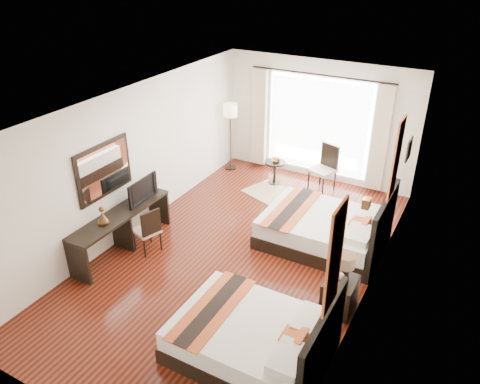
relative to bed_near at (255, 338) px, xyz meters
The scene contains 29 objects.
floor 2.31m from the bed_near, 123.93° to the left, with size 4.50×7.50×0.01m, color #330C09.
ceiling 3.38m from the bed_near, 123.93° to the left, with size 4.50×7.50×0.02m, color white.
wall_headboard 2.40m from the bed_near, 63.02° to the left, with size 0.01×7.50×2.80m, color silver.
wall_desk 4.15m from the bed_near, 151.67° to the left, with size 0.01×7.50×2.80m, color silver.
wall_window 5.89m from the bed_near, 102.76° to the left, with size 4.50×0.01×2.80m, color silver.
wall_entry 2.50m from the bed_near, 124.70° to the right, with size 4.50×0.01×2.80m, color silver.
window_glass 5.86m from the bed_near, 102.79° to the left, with size 2.40×0.02×2.20m, color white.
sheer_curtain 5.80m from the bed_near, 102.92° to the left, with size 2.30×0.02×2.10m, color white.
drape_left 6.24m from the bed_near, 116.26° to the left, with size 0.35×0.14×2.35m, color #B8AE8E.
drape_right 5.62m from the bed_near, 88.22° to the left, with size 0.35×0.14×2.35m, color #B8AE8E.
art_panel_near 1.90m from the bed_near, ahead, with size 0.03×0.50×1.35m, color maroon.
art_panel_far 3.58m from the bed_near, 72.57° to the left, with size 0.03×0.50×1.35m, color maroon.
wall_sconce 2.35m from the bed_near, 57.59° to the left, with size 0.10×0.14×0.14m, color #422D17.
mirror_frame 3.87m from the bed_near, 162.60° to the left, with size 0.04×1.25×0.95m, color black.
mirror_glass 3.85m from the bed_near, 162.48° to the left, with size 0.01×1.12×0.82m, color white.
bed_near is the anchor object (origin of this frame).
bed_far 3.03m from the bed_near, 91.25° to the left, with size 2.19×1.71×1.24m.
nightstand 1.60m from the bed_near, 63.71° to the left, with size 0.45×0.56×0.54m, color black.
table_lamp 1.79m from the bed_near, 65.15° to the left, with size 0.26×0.26×0.42m.
vase 1.52m from the bed_near, 61.26° to the left, with size 0.12×0.12×0.12m, color black.
console_desk 3.45m from the bed_near, 161.45° to the left, with size 0.50×2.20×0.76m, color black.
television 3.71m from the bed_near, 153.12° to the left, with size 0.80×0.10×0.46m, color black.
bronze_figurine 3.39m from the bed_near, 168.07° to the left, with size 0.19×0.19×0.29m, color #422D17, non-canonical shape.
desk_chair 3.11m from the bed_near, 155.84° to the left, with size 0.52×0.52×0.88m.
floor_lamp 6.14m from the bed_near, 122.84° to the left, with size 0.33×0.33×1.66m.
side_table 5.24m from the bed_near, 112.12° to the left, with size 0.48×0.48×0.55m, color black.
fruit_bowl 5.24m from the bed_near, 111.84° to the left, with size 0.20×0.20×0.05m, color #4E2C1C.
window_chair 5.14m from the bed_near, 99.85° to the left, with size 0.63×0.63×1.06m.
jute_rug 4.66m from the bed_near, 111.91° to the left, with size 1.27×0.86×0.01m, color tan.
Camera 1 is at (3.32, -6.04, 4.98)m, focal length 35.00 mm.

